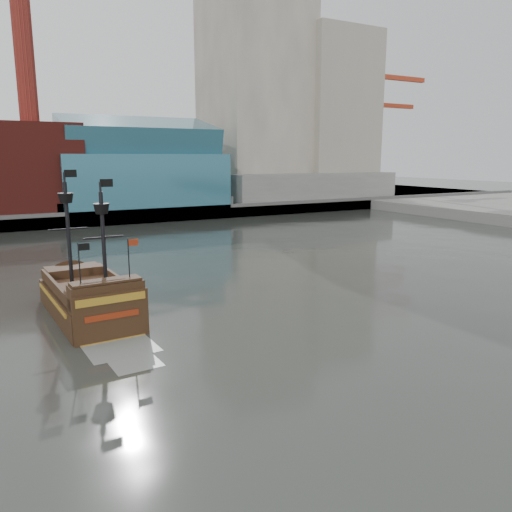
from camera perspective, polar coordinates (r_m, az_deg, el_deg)
ground at (r=31.32m, az=5.99°, el=-10.41°), size 400.00×400.00×0.00m
promenade_far at (r=117.48m, az=-20.61°, el=5.41°), size 220.00×60.00×2.00m
seawall at (r=88.50m, az=-17.77°, el=4.10°), size 220.00×1.00×2.60m
skyline at (r=111.33m, az=-18.12°, el=17.46°), size 149.00×45.00×62.00m
crane_a at (r=142.66m, az=13.59°, el=14.01°), size 22.50×4.00×32.25m
crane_b at (r=156.37m, az=13.68°, el=12.44°), size 19.10×4.00×26.25m
pirate_ship at (r=38.63m, az=-18.47°, el=-5.10°), size 5.52×15.47×11.41m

